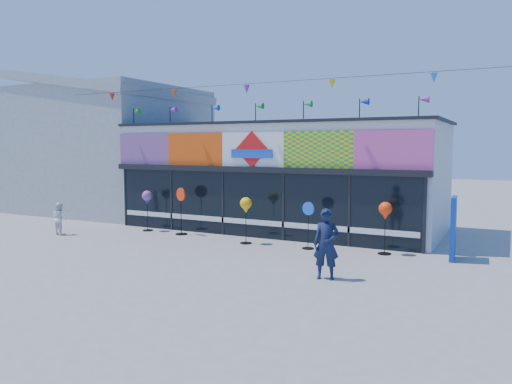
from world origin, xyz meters
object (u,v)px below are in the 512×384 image
Objects in this scene: spinner_1 at (181,210)px; spinner_3 at (308,224)px; spinner_2 at (246,207)px; blue_sign at (453,228)px; child at (60,218)px; spinner_4 at (385,212)px; spinner_0 at (147,199)px; adult_man at (326,244)px.

spinner_1 reaches higher than spinner_3.
spinner_2 is at bearing -7.98° from spinner_1.
blue_sign is 13.35m from child.
spinner_1 is at bearing 177.04° from spinner_3.
spinner_3 is (5.04, -0.26, -0.12)m from spinner_1.
spinner_1 is 1.09× the size of spinner_4.
spinner_2 is 7.05m from child.
spinner_0 reaches higher than child.
adult_man is at bearing -100.08° from spinner_4.
child is at bearing -173.72° from blue_sign.
spinner_3 is at bearing 3.93° from spinner_2.
spinner_0 is at bearing 145.67° from adult_man.
spinner_4 is 11.49m from child.
spinner_2 is 4.47m from spinner_4.
blue_sign reaches higher than spinner_4.
spinner_2 is at bearing -176.07° from spinner_3.
spinner_0 is 9.05m from adult_man.
adult_man reaches higher than spinner_4.
spinner_0 is (-10.84, -0.17, 0.32)m from blue_sign.
spinner_3 is 9.15m from child.
spinner_0 is at bearing 177.14° from spinner_3.
child is (-10.67, 1.36, -0.27)m from adult_man.
spinner_2 reaches higher than spinner_0.
child is at bearing -137.76° from spinner_0.
spinner_3 is at bearing -2.86° from spinner_0.
child is at bearing 160.93° from adult_man.
spinner_0 is 1.00× the size of spinner_2.
spinner_2 is at bearing -6.05° from spinner_0.
blue_sign is at bearing 0.87° from spinner_0.
spinner_1 is 1.00× the size of adult_man.
adult_man is at bearing -127.95° from blue_sign.
child is (-13.15, -2.27, -0.32)m from blue_sign.
spinner_4 reaches higher than spinner_0.
blue_sign is 4.40m from adult_man.
adult_man reaches higher than spinner_1.
adult_man is 10.76m from child.
blue_sign is at bearing 5.82° from spinner_2.
spinner_4 is at bearing 68.09° from adult_man.
spinner_2 is (-6.32, -0.64, 0.33)m from blue_sign.
adult_man is at bearing -26.70° from spinner_1.
spinner_0 is 0.89× the size of adult_man.
blue_sign is 6.36m from spinner_2.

